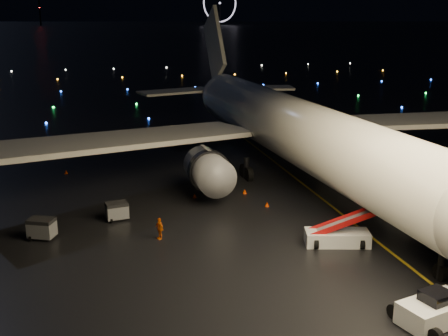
{
  "coord_description": "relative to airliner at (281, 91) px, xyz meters",
  "views": [
    {
      "loc": [
        -9.6,
        -31.56,
        17.56
      ],
      "look_at": [
        1.13,
        12.0,
        5.0
      ],
      "focal_mm": 45.0,
      "sensor_mm": 36.0,
      "label": 1
    }
  ],
  "objects": [
    {
      "name": "taxiway_lights",
      "position": [
        -11.18,
        79.47,
        -9.0
      ],
      "size": [
        164.0,
        92.0,
        0.36
      ],
      "primitive_type": null,
      "color": "black",
      "rests_on": "ground"
    },
    {
      "name": "crew_c",
      "position": [
        -15.81,
        -16.39,
        -8.28
      ],
      "size": [
        0.84,
        1.13,
        1.79
      ],
      "primitive_type": "imported",
      "rotation": [
        0.0,
        0.0,
        -1.13
      ],
      "color": "orange",
      "rests_on": "ground"
    },
    {
      "name": "baggage_cart_1",
      "position": [
        -24.91,
        -14.08,
        -8.34
      ],
      "size": [
        2.38,
        2.07,
        1.69
      ],
      "primitive_type": "cube",
      "rotation": [
        0.0,
        0.0,
        -0.42
      ],
      "color": "gray",
      "rests_on": "ground"
    },
    {
      "name": "safety_cone_1",
      "position": [
        -6.03,
        -6.89,
        -8.95
      ],
      "size": [
        0.5,
        0.5,
        0.46
      ],
      "primitive_type": "cone",
      "rotation": [
        0.0,
        0.0,
        -0.27
      ],
      "color": "#E33900",
      "rests_on": "ground"
    },
    {
      "name": "pushback_tug",
      "position": [
        -1.94,
        -32.78,
        -8.16
      ],
      "size": [
        4.73,
        3.3,
        2.04
      ],
      "primitive_type": "cube",
      "rotation": [
        0.0,
        0.0,
        0.27
      ],
      "color": "silver",
      "rests_on": "ground"
    },
    {
      "name": "baggage_cart_0",
      "position": [
        -18.85,
        -11.21,
        -8.39
      ],
      "size": [
        2.05,
        1.6,
        1.58
      ],
      "primitive_type": "cube",
      "rotation": [
        0.0,
        0.0,
        0.17
      ],
      "color": "gray",
      "rests_on": "ground"
    },
    {
      "name": "safety_cone_2",
      "position": [
        -11.16,
        -7.02,
        -8.96
      ],
      "size": [
        0.41,
        0.41,
        0.44
      ],
      "primitive_type": "cone",
      "rotation": [
        0.0,
        0.0,
        0.06
      ],
      "color": "#E33900",
      "rests_on": "ground"
    },
    {
      "name": "airliner",
      "position": [
        0.0,
        0.0,
        0.0
      ],
      "size": [
        68.39,
        65.35,
        18.36
      ],
      "primitive_type": null,
      "rotation": [
        0.0,
        0.0,
        0.06
      ],
      "color": "silver",
      "rests_on": "ground"
    },
    {
      "name": "belt_loader",
      "position": [
        -2.51,
        -20.8,
        -7.43
      ],
      "size": [
        7.5,
        3.73,
        3.51
      ],
      "primitive_type": null,
      "rotation": [
        0.0,
        0.0,
        -0.25
      ],
      "color": "silver",
      "rests_on": "ground"
    },
    {
      "name": "lane_centre",
      "position": [
        0.82,
        -11.53,
        -9.17
      ],
      "size": [
        0.25,
        80.0,
        0.02
      ],
      "primitive_type": "cube",
      "color": "gold",
      "rests_on": "ground"
    },
    {
      "name": "safety_cone_3",
      "position": [
        -23.52,
        4.7,
        -8.96
      ],
      "size": [
        0.5,
        0.5,
        0.45
      ],
      "primitive_type": "cone",
      "rotation": [
        0.0,
        0.0,
        0.34
      ],
      "color": "#E33900",
      "rests_on": "ground"
    },
    {
      "name": "ferris_wheel",
      "position": [
        158.82,
        693.47,
        16.82
      ],
      "size": [
        49.33,
        16.8,
        52.0
      ],
      "primitive_type": null,
      "rotation": [
        0.0,
        0.0,
        0.26
      ],
      "color": "black",
      "rests_on": "ground"
    },
    {
      "name": "ground",
      "position": [
        -11.18,
        273.47,
        -9.18
      ],
      "size": [
        2000.0,
        2000.0,
        0.0
      ],
      "primitive_type": "plane",
      "color": "black",
      "rests_on": "ground"
    },
    {
      "name": "safety_cone_0",
      "position": [
        -5.07,
        -11.09,
        -8.95
      ],
      "size": [
        0.54,
        0.54,
        0.46
      ],
      "primitive_type": "cone",
      "rotation": [
        0.0,
        0.0,
        0.42
      ],
      "color": "#E33900",
      "rests_on": "ground"
    }
  ]
}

